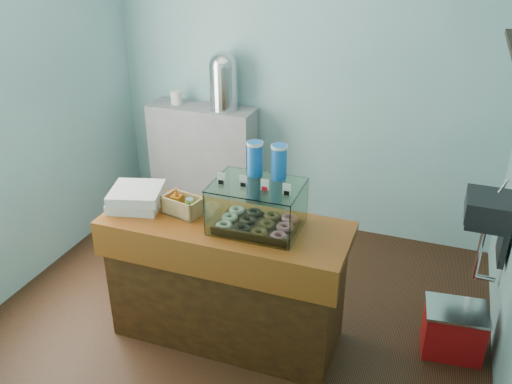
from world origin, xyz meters
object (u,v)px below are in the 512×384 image
at_px(display_case, 260,201).
at_px(red_cooler, 453,330).
at_px(counter, 226,280).
at_px(coffee_urn, 223,79).

relative_size(display_case, red_cooler, 1.28).
relative_size(counter, red_cooler, 3.75).
bearing_deg(counter, display_case, 11.91).
height_order(display_case, coffee_urn, coffee_urn).
distance_m(display_case, red_cooler, 1.58).
xyz_separation_m(coffee_urn, red_cooler, (2.15, -1.23, -1.20)).
bearing_deg(red_cooler, counter, -172.53).
bearing_deg(display_case, red_cooler, 13.70).
distance_m(display_case, coffee_urn, 1.81).
bearing_deg(coffee_urn, red_cooler, -29.66).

